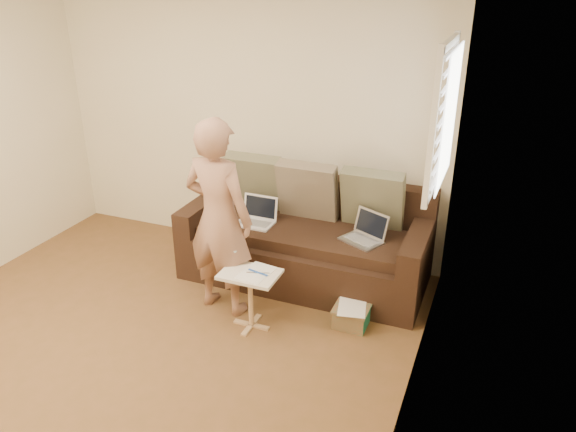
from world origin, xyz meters
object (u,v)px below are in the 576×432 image
object	(u,v)px
laptop_silver	(361,242)
side_table	(251,300)
laptop_white	(255,225)
striped_box	(352,315)
person	(219,218)
sofa	(305,236)
drinking_glass	(235,256)

from	to	relation	value
laptop_silver	side_table	bearing A→B (deg)	-104.05
laptop_white	striped_box	distance (m)	1.23
person	side_table	size ratio (longest dim) A/B	3.35
laptop_silver	side_table	world-z (taller)	laptop_silver
sofa	striped_box	size ratio (longest dim) A/B	7.83
laptop_silver	person	bearing A→B (deg)	-122.41
laptop_white	drinking_glass	xyz separation A→B (m)	(0.14, -0.67, 0.04)
striped_box	laptop_white	bearing A→B (deg)	157.14
laptop_silver	striped_box	distance (m)	0.65
striped_box	laptop_silver	bearing A→B (deg)	99.05
side_table	person	bearing A→B (deg)	153.54
person	drinking_glass	bearing A→B (deg)	164.72
laptop_white	side_table	bearing A→B (deg)	-66.77
person	striped_box	xyz separation A→B (m)	(1.09, 0.15, -0.74)
laptop_silver	drinking_glass	world-z (taller)	laptop_silver
laptop_white	person	size ratio (longest dim) A/B	0.20
person	side_table	distance (m)	0.70
person	striped_box	size ratio (longest dim) A/B	5.91
drinking_glass	sofa	bearing A→B (deg)	68.79
laptop_white	side_table	distance (m)	0.88
side_table	striped_box	bearing A→B (deg)	23.35
laptop_white	drinking_glass	bearing A→B (deg)	-77.53
side_table	drinking_glass	world-z (taller)	drinking_glass
striped_box	sofa	bearing A→B (deg)	137.16
laptop_silver	striped_box	xyz separation A→B (m)	(0.08, -0.47, -0.43)
sofa	laptop_silver	xyz separation A→B (m)	(0.54, -0.10, 0.10)
laptop_white	striped_box	world-z (taller)	laptop_white
person	sofa	bearing A→B (deg)	-116.36
laptop_silver	person	xyz separation A→B (m)	(-1.02, -0.62, 0.31)
side_table	drinking_glass	bearing A→B (deg)	149.77
side_table	drinking_glass	xyz separation A→B (m)	(-0.18, 0.11, 0.31)
drinking_glass	striped_box	xyz separation A→B (m)	(0.93, 0.22, -0.47)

